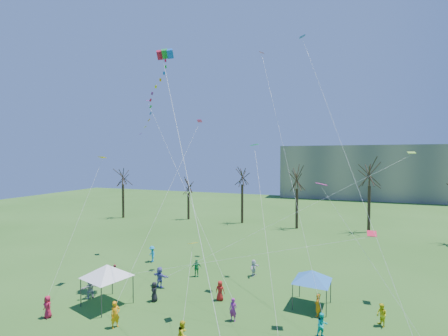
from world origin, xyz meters
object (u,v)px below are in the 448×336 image
(distant_building, at_px, (392,172))
(canopy_tent_white, at_px, (107,271))
(canopy_tent_blue, at_px, (312,276))
(big_box_kite, at_px, (156,98))

(distant_building, relative_size, canopy_tent_white, 14.38)
(canopy_tent_white, relative_size, canopy_tent_blue, 1.09)
(canopy_tent_white, height_order, canopy_tent_blue, canopy_tent_white)
(big_box_kite, bearing_deg, canopy_tent_blue, 8.77)
(distant_building, relative_size, canopy_tent_blue, 15.69)
(big_box_kite, height_order, canopy_tent_blue, big_box_kite)
(big_box_kite, xyz_separation_m, canopy_tent_blue, (12.82, 1.98, -14.34))
(big_box_kite, xyz_separation_m, canopy_tent_white, (-2.49, -3.41, -14.03))
(distant_building, height_order, canopy_tent_white, distant_building)
(big_box_kite, distance_m, canopy_tent_white, 14.65)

